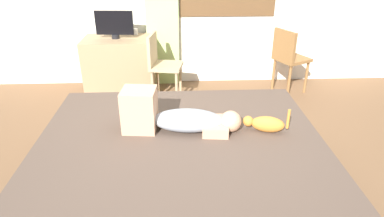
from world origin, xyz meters
TOP-DOWN VIEW (x-y plane):
  - ground_plane at (0.00, 0.00)m, footprint 16.00×16.00m
  - bed at (-0.07, 0.02)m, footprint 2.26×1.88m
  - person_lying at (-0.11, 0.15)m, footprint 0.94×0.34m
  - cat at (0.60, 0.08)m, footprint 0.35×0.18m
  - desk at (-0.84, 2.13)m, footprint 0.90×0.56m
  - tv_monitor at (-0.87, 2.13)m, footprint 0.48×0.10m
  - cup at (-0.63, 2.32)m, footprint 0.07×0.07m
  - chair_by_desk at (-0.29, 1.83)m, footprint 0.44×0.44m
  - chair_spare at (1.38, 2.01)m, footprint 0.51×0.51m

SIDE VIEW (x-z plane):
  - ground_plane at x=0.00m, z-range 0.00..0.00m
  - bed at x=-0.07m, z-range 0.00..0.50m
  - desk at x=-0.84m, z-range 0.00..0.74m
  - chair_by_desk at x=-0.29m, z-range 0.08..0.94m
  - chair_spare at x=1.38m, z-range 0.08..0.94m
  - cat at x=0.60m, z-range 0.47..0.68m
  - person_lying at x=-0.11m, z-range 0.45..0.79m
  - cup at x=-0.63m, z-range 0.74..0.82m
  - tv_monitor at x=-0.87m, z-range 0.75..1.10m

